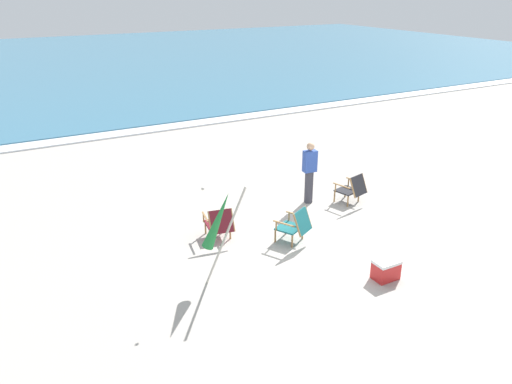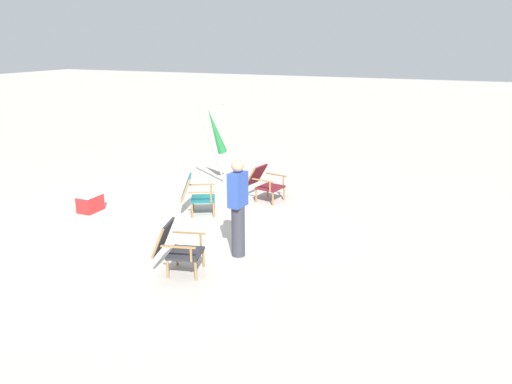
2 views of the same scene
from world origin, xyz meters
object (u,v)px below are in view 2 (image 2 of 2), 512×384
Objects in this scene: umbrella_furled_green at (215,132)px; person_near_chairs at (238,207)px; beach_chair_back_left at (175,246)px; cooler_box at (90,202)px; beach_chair_far_center at (195,194)px; beach_chair_back_right at (264,182)px.

umbrella_furled_green is 4.35m from person_near_chairs.
beach_chair_back_left is 1.19m from person_near_chairs.
umbrella_furled_green is 1.22× the size of person_near_chairs.
person_near_chairs is 3.33× the size of cooler_box.
beach_chair_far_center is 0.54× the size of person_near_chairs.
beach_chair_back_right is at bearing 125.35° from cooler_box.
beach_chair_far_center is at bearing -33.26° from beach_chair_back_right.
beach_chair_back_right is 3.71m from cooler_box.
beach_chair_back_right is at bearing -177.83° from beach_chair_back_left.
cooler_box is (0.73, -2.09, -0.23)m from beach_chair_far_center.
person_near_chairs reaches higher than beach_chair_far_center.
beach_chair_back_right is 3.05m from person_near_chairs.
beach_chair_back_right reaches higher than cooler_box.
cooler_box is at bearing -101.71° from person_near_chairs.
person_near_chairs is (2.92, 0.76, 0.42)m from beach_chair_back_right.
umbrella_furled_green is at bearing -159.47° from beach_chair_back_left.
person_near_chairs reaches higher than beach_chair_back_right.
beach_chair_back_left is at bearing -33.37° from person_near_chairs.
cooler_box is (-1.72, -3.16, -0.23)m from beach_chair_back_left.
beach_chair_back_right is 1.94m from umbrella_furled_green.
person_near_chairs is at bearing 47.98° from beach_chair_far_center.
umbrella_furled_green reaches higher than beach_chair_back_right.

